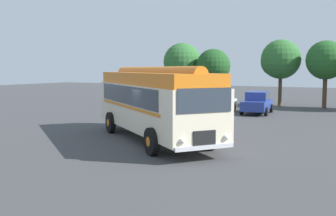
% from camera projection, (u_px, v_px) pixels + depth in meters
% --- Properties ---
extents(ground_plane, '(120.00, 120.00, 0.00)m').
position_uv_depth(ground_plane, '(161.00, 145.00, 17.50)').
color(ground_plane, '#3D3D3F').
extents(vintage_bus, '(9.41, 8.19, 3.49)m').
position_uv_depth(vintage_bus, '(153.00, 100.00, 18.60)').
color(vintage_bus, beige).
rests_on(vintage_bus, ground).
extents(car_near_left, '(2.40, 4.40, 1.66)m').
position_uv_depth(car_near_left, '(215.00, 102.00, 30.22)').
color(car_near_left, silver).
rests_on(car_near_left, ground).
extents(car_mid_left, '(2.23, 4.33, 1.66)m').
position_uv_depth(car_mid_left, '(257.00, 102.00, 29.71)').
color(car_mid_left, navy).
rests_on(car_mid_left, ground).
extents(tree_far_left, '(3.77, 3.77, 5.96)m').
position_uv_depth(tree_far_left, '(181.00, 62.00, 39.39)').
color(tree_far_left, '#4C3823').
rests_on(tree_far_left, ground).
extents(tree_left_of_centre, '(3.24, 3.24, 5.27)m').
position_uv_depth(tree_left_of_centre, '(214.00, 66.00, 37.18)').
color(tree_left_of_centre, '#4C3823').
rests_on(tree_left_of_centre, ground).
extents(tree_centre, '(3.60, 3.59, 6.04)m').
position_uv_depth(tree_centre, '(279.00, 60.00, 35.74)').
color(tree_centre, '#4C3823').
rests_on(tree_centre, ground).
extents(tree_right_of_centre, '(3.34, 3.34, 5.80)m').
position_uv_depth(tree_right_of_centre, '(327.00, 60.00, 33.36)').
color(tree_right_of_centre, '#4C3823').
rests_on(tree_right_of_centre, ground).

